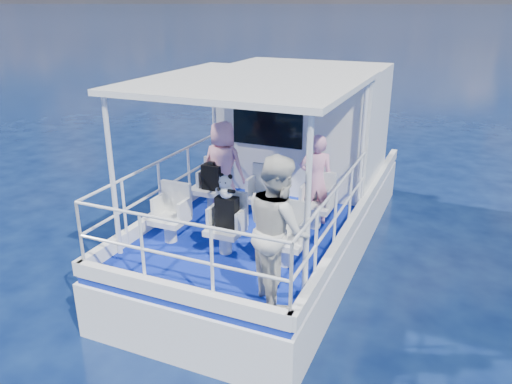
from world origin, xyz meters
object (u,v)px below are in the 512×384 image
Objects in this scene: passenger_stbd_aft at (278,229)px; panda at (226,186)px; passenger_port_fwd at (223,166)px; backpack_center at (227,212)px.

passenger_stbd_aft is 1.27m from panda.
passenger_port_fwd is 3.34× the size of backpack_center.
passenger_stbd_aft is 5.21× the size of panda.
passenger_stbd_aft is at bearing -35.98° from panda.
passenger_stbd_aft reaches higher than panda.
passenger_port_fwd reaches higher than backpack_center.
panda reaches higher than backpack_center.
passenger_stbd_aft is at bearing 130.71° from passenger_port_fwd.
panda is (0.78, -1.43, 0.25)m from passenger_port_fwd.
backpack_center is 0.40m from panda.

